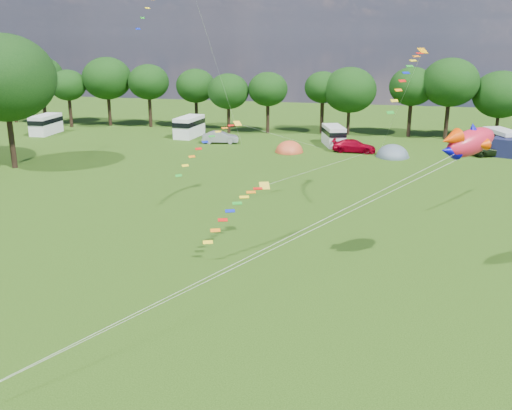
% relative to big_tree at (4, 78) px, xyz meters
% --- Properties ---
extents(ground_plane, '(180.00, 180.00, 0.00)m').
position_rel_big_tree_xyz_m(ground_plane, '(30.00, -28.00, -9.02)').
color(ground_plane, black).
rests_on(ground_plane, ground).
extents(tree_line, '(102.98, 10.98, 10.27)m').
position_rel_big_tree_xyz_m(tree_line, '(35.30, 26.99, -2.67)').
color(tree_line, black).
rests_on(tree_line, ground).
extents(big_tree, '(10.00, 10.00, 13.28)m').
position_rel_big_tree_xyz_m(big_tree, '(0.00, 0.00, 0.00)').
color(big_tree, black).
rests_on(big_tree, ground).
extents(car_b, '(4.41, 2.38, 1.47)m').
position_rel_big_tree_xyz_m(car_b, '(16.67, 17.68, -8.28)').
color(car_b, gray).
rests_on(car_b, ground).
extents(car_c, '(4.88, 2.21, 1.44)m').
position_rel_big_tree_xyz_m(car_c, '(33.30, 15.79, -8.30)').
color(car_c, '#940015').
rests_on(car_c, ground).
extents(car_d, '(5.33, 3.65, 1.33)m').
position_rel_big_tree_xyz_m(car_d, '(48.50, 17.32, -8.35)').
color(car_d, black).
rests_on(car_d, ground).
extents(campervan_a, '(2.50, 5.37, 2.58)m').
position_rel_big_tree_xyz_m(campervan_a, '(-8.29, 18.76, -7.63)').
color(campervan_a, silver).
rests_on(campervan_a, ground).
extents(campervan_b, '(2.75, 5.60, 2.66)m').
position_rel_big_tree_xyz_m(campervan_b, '(11.39, 21.11, -7.59)').
color(campervan_b, white).
rests_on(campervan_b, ground).
extents(campervan_c, '(3.47, 5.25, 2.38)m').
position_rel_big_tree_xyz_m(campervan_c, '(30.57, 19.40, -7.74)').
color(campervan_c, silver).
rests_on(campervan_c, ground).
extents(campervan_d, '(3.86, 5.61, 2.53)m').
position_rel_big_tree_xyz_m(campervan_d, '(49.87, 20.17, -7.66)').
color(campervan_d, silver).
rests_on(campervan_d, ground).
extents(tent_orange, '(3.31, 3.62, 2.59)m').
position_rel_big_tree_xyz_m(tent_orange, '(25.99, 14.20, -9.00)').
color(tent_orange, '#C84E28').
rests_on(tent_orange, ground).
extents(tent_greyblue, '(3.70, 4.05, 2.75)m').
position_rel_big_tree_xyz_m(tent_greyblue, '(37.66, 14.17, -9.00)').
color(tent_greyblue, '#505F6A').
rests_on(tent_greyblue, ground).
extents(awning_navy, '(3.87, 3.47, 2.02)m').
position_rel_big_tree_xyz_m(awning_navy, '(50.18, 17.31, -8.01)').
color(awning_navy, '#141739').
rests_on(awning_navy, ground).
extents(fish_kite, '(3.63, 3.39, 2.11)m').
position_rel_big_tree_xyz_m(fish_kite, '(41.05, -18.51, -1.27)').
color(fish_kite, red).
rests_on(fish_kite, ground).
extents(streamer_kite_b, '(4.27, 4.66, 3.79)m').
position_rel_big_tree_xyz_m(streamer_kite_b, '(23.63, -7.40, -3.82)').
color(streamer_kite_b, yellow).
rests_on(streamer_kite_b, ground).
extents(streamer_kite_c, '(3.24, 4.90, 2.83)m').
position_rel_big_tree_xyz_m(streamer_kite_c, '(28.37, -16.79, -5.97)').
color(streamer_kite_c, gold).
rests_on(streamer_kite_c, ground).
extents(streamer_kite_d, '(2.73, 5.13, 4.31)m').
position_rel_big_tree_xyz_m(streamer_kite_d, '(38.23, -6.59, 1.69)').
color(streamer_kite_d, orange).
rests_on(streamer_kite_d, ground).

